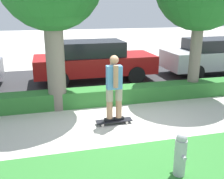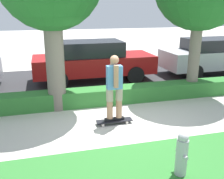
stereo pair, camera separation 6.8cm
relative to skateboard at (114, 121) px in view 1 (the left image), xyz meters
The scene contains 8 objects.
ground_plane 0.18m from the skateboard, 42.27° to the right, with size 60.00×60.00×0.00m, color #BCB7AD.
street_asphalt 4.09m from the skateboard, 88.33° to the left, with size 18.11×5.00×0.01m.
hedge_row 1.50m from the skateboard, 85.41° to the left, with size 18.11×0.60×0.48m.
skateboard is the anchor object (origin of this frame).
skater_person 0.89m from the skateboard, 135.00° to the left, with size 0.49×0.42×1.63m.
parked_car_middle 4.21m from the skateboard, 86.26° to the left, with size 4.63×1.81×1.56m.
parked_car_rear 6.95m from the skateboard, 35.25° to the left, with size 4.72×1.83×1.53m.
fire_hydrant 2.40m from the skateboard, 76.38° to the right, with size 0.20×0.32×0.80m.
Camera 1 is at (-1.64, -5.70, 2.78)m, focal length 42.00 mm.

